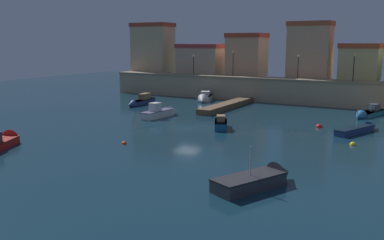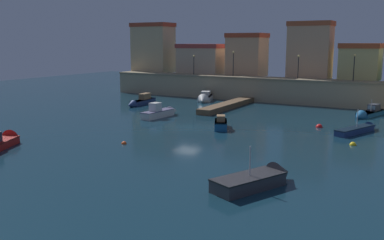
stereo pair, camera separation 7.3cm
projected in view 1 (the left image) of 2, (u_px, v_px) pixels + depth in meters
The scene contains 19 objects.
ground_plane at pixel (188, 127), 44.79m from camera, with size 129.60×129.60×0.00m, color #112D3D.
quay_wall at pixel (265, 89), 64.29m from camera, with size 52.59×3.39×3.57m.
old_town_backdrop at pixel (267, 55), 67.28m from camera, with size 50.67×6.18×8.76m.
pier_dock at pixel (228, 105), 58.10m from camera, with size 1.91×14.34×0.70m.
quay_lamp_0 at pixel (194, 61), 69.55m from camera, with size 0.32×0.32×3.11m.
quay_lamp_1 at pixel (233, 60), 66.11m from camera, with size 0.32×0.32×3.80m.
quay_lamp_2 at pixel (298, 63), 61.25m from camera, with size 0.32×0.32×3.36m.
quay_lamp_3 at pixel (354, 63), 57.57m from camera, with size 0.32×0.32×3.59m.
moored_boat_0 at pixel (360, 129), 42.31m from camera, with size 3.46×6.75×2.57m.
moored_boat_1 at pixel (161, 112), 51.07m from camera, with size 1.83×6.11×2.00m.
moored_boat_2 at pixel (260, 179), 26.48m from camera, with size 4.03×6.19×3.07m.
moored_boat_3 at pixel (141, 101), 60.83m from camera, with size 1.86×6.73×1.73m.
moored_boat_4 at pixel (221, 123), 44.54m from camera, with size 2.97×4.45×1.58m.
moored_boat_5 at pixel (368, 113), 51.31m from camera, with size 3.18×7.01×2.40m.
moored_boat_6 at pixel (205, 98), 64.91m from camera, with size 4.00×7.00×1.85m.
moored_boat_7 at pixel (0, 142), 36.20m from camera, with size 4.42×7.17×1.96m.
mooring_buoy_0 at pixel (353, 145), 37.04m from camera, with size 0.56×0.56×0.56m, color yellow.
mooring_buoy_1 at pixel (319, 127), 44.80m from camera, with size 0.69×0.69×0.69m, color red.
mooring_buoy_2 at pixel (124, 144), 37.45m from camera, with size 0.46×0.46×0.46m, color #EA4C19.
Camera 1 is at (22.05, -38.01, 8.71)m, focal length 40.34 mm.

